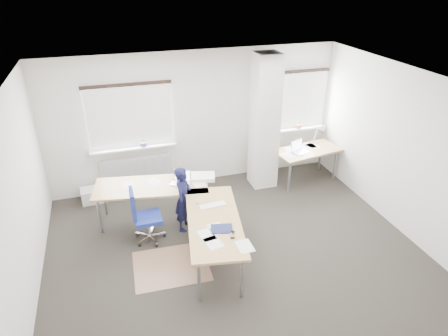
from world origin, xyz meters
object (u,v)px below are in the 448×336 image
object	(u,v)px
desk_main	(183,202)
desk_side	(307,151)
person	(184,199)
task_chair	(147,226)

from	to	relation	value
desk_main	desk_side	distance (m)	3.20
desk_main	person	size ratio (longest dim) A/B	2.48
desk_main	task_chair	world-z (taller)	task_chair
task_chair	person	world-z (taller)	person
desk_main	task_chair	bearing A→B (deg)	-177.58
desk_main	desk_side	bearing A→B (deg)	32.82
task_chair	person	bearing A→B (deg)	13.73
desk_side	task_chair	xyz separation A→B (m)	(-3.59, -1.16, -0.41)
task_chair	person	xyz separation A→B (m)	(0.69, 0.18, 0.32)
desk_main	person	xyz separation A→B (m)	(0.06, 0.26, -0.09)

